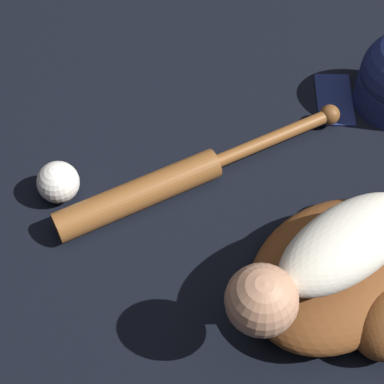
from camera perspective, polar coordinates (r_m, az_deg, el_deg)
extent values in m
plane|color=black|center=(0.99, 12.82, -9.40)|extent=(6.00, 6.00, 0.00)
ellipsoid|color=brown|center=(0.96, 12.41, -6.97)|extent=(0.34, 0.30, 0.09)
ellipsoid|color=silver|center=(0.89, 13.40, -4.39)|extent=(0.25, 0.19, 0.08)
sphere|color=tan|center=(0.82, 6.04, -9.49)|extent=(0.09, 0.09, 0.09)
cylinder|color=brown|center=(1.04, -4.90, -0.17)|extent=(0.26, 0.20, 0.05)
cylinder|color=brown|center=(1.11, 7.17, 4.83)|extent=(0.20, 0.15, 0.02)
sphere|color=brown|center=(1.16, 12.02, 6.77)|extent=(0.04, 0.04, 0.04)
sphere|color=white|center=(1.06, -11.92, 0.91)|extent=(0.07, 0.07, 0.07)
cube|color=navy|center=(1.22, 12.45, 8.13)|extent=(0.14, 0.12, 0.01)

